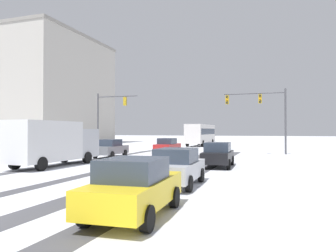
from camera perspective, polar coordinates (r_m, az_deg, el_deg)
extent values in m
cube|color=#4C4C51|center=(22.82, -6.57, -6.84)|extent=(0.81, 31.53, 0.01)
cube|color=#4C4C51|center=(21.09, 6.92, -7.33)|extent=(1.04, 31.53, 0.01)
cube|color=#4C4C51|center=(25.11, -16.10, -6.26)|extent=(0.90, 31.53, 0.01)
cube|color=#4C4C51|center=(21.71, 0.68, -7.15)|extent=(1.13, 31.53, 0.01)
cube|color=white|center=(19.34, 25.43, -7.67)|extent=(4.00, 31.53, 0.12)
cylinder|color=#47474C|center=(32.86, 20.20, 0.70)|extent=(0.18, 0.18, 6.50)
cylinder|color=#47474C|center=(33.08, 15.06, 5.62)|extent=(5.87, 0.20, 0.12)
cube|color=#B79319|center=(32.99, 16.08, 4.68)|extent=(0.32, 0.24, 0.90)
sphere|color=black|center=(32.87, 16.07, 5.23)|extent=(0.20, 0.20, 0.20)
sphere|color=orange|center=(32.83, 16.07, 4.70)|extent=(0.20, 0.20, 0.20)
sphere|color=black|center=(32.81, 16.07, 4.18)|extent=(0.20, 0.20, 0.20)
cube|color=#B79319|center=(33.26, 10.49, 4.61)|extent=(0.32, 0.24, 0.90)
sphere|color=black|center=(33.13, 10.46, 5.16)|extent=(0.20, 0.20, 0.20)
sphere|color=orange|center=(33.10, 10.46, 4.64)|extent=(0.20, 0.20, 0.20)
sphere|color=black|center=(33.07, 10.46, 4.12)|extent=(0.20, 0.20, 0.20)
cylinder|color=#47474C|center=(36.06, -12.38, 0.53)|extent=(0.18, 0.18, 6.50)
cylinder|color=#47474C|center=(35.16, -9.05, 5.21)|extent=(4.66, 0.25, 0.12)
cube|color=#B79319|center=(34.70, -7.67, 4.38)|extent=(0.33, 0.25, 0.90)
sphere|color=black|center=(34.87, -7.55, 4.85)|extent=(0.20, 0.20, 0.20)
sphere|color=orange|center=(34.84, -7.55, 4.36)|extent=(0.20, 0.20, 0.20)
sphere|color=black|center=(34.82, -7.55, 3.87)|extent=(0.20, 0.20, 0.20)
cube|color=red|center=(33.41, -0.07, -3.80)|extent=(1.73, 4.11, 0.70)
cube|color=#2D3847|center=(33.24, -0.16, -2.70)|extent=(1.57, 1.91, 0.60)
cylinder|color=black|center=(34.89, -0.64, -4.25)|extent=(0.22, 0.64, 0.64)
cylinder|color=black|center=(34.38, 1.90, -4.30)|extent=(0.22, 0.64, 0.64)
cylinder|color=black|center=(32.52, -2.16, -4.50)|extent=(0.22, 0.64, 0.64)
cylinder|color=black|center=(31.97, 0.54, -4.56)|extent=(0.22, 0.64, 0.64)
cube|color=slate|center=(29.32, -10.20, -4.20)|extent=(1.74, 4.12, 0.70)
cube|color=#2D3847|center=(29.15, -10.34, -2.94)|extent=(1.58, 1.91, 0.60)
cylinder|color=black|center=(30.84, -10.40, -4.69)|extent=(0.23, 0.64, 0.64)
cylinder|color=black|center=(30.10, -7.69, -4.79)|extent=(0.23, 0.64, 0.64)
cylinder|color=black|center=(28.64, -12.85, -4.97)|extent=(0.23, 0.64, 0.64)
cylinder|color=black|center=(27.84, -9.99, -5.10)|extent=(0.23, 0.64, 0.64)
cube|color=black|center=(21.45, 8.90, -5.43)|extent=(1.88, 4.17, 0.70)
cube|color=#2D3847|center=(21.26, 8.84, -3.71)|extent=(1.64, 1.97, 0.60)
cylinder|color=black|center=(22.85, 7.29, -6.03)|extent=(0.25, 0.65, 0.64)
cylinder|color=black|center=(22.65, 11.35, -6.07)|extent=(0.25, 0.65, 0.64)
cylinder|color=black|center=(20.35, 6.17, -6.67)|extent=(0.25, 0.65, 0.64)
cylinder|color=black|center=(20.13, 10.73, -6.72)|extent=(0.25, 0.65, 0.64)
cube|color=#B7BABF|center=(14.01, 1.65, -7.87)|extent=(1.86, 4.16, 0.70)
cube|color=#2D3847|center=(13.80, 1.48, -5.26)|extent=(1.64, 1.96, 0.60)
cylinder|color=black|center=(15.48, -0.05, -8.50)|extent=(0.25, 0.65, 0.64)
cylinder|color=black|center=(15.11, 5.90, -8.69)|extent=(0.25, 0.65, 0.64)
cylinder|color=black|center=(13.09, -3.28, -9.91)|extent=(0.25, 0.65, 0.64)
cylinder|color=black|center=(12.64, 3.74, -10.23)|extent=(0.25, 0.65, 0.64)
cube|color=yellow|center=(9.16, -5.92, -11.60)|extent=(1.93, 4.19, 0.70)
cube|color=#2D3847|center=(8.92, -6.27, -7.66)|extent=(1.66, 1.99, 0.60)
cylinder|color=black|center=(10.68, -7.49, -11.96)|extent=(0.26, 0.65, 0.64)
cylinder|color=black|center=(10.17, 1.11, -12.53)|extent=(0.26, 0.65, 0.64)
cylinder|color=black|center=(8.46, -14.49, -14.91)|extent=(0.26, 0.65, 0.64)
cylinder|color=black|center=(7.80, -3.74, -16.14)|extent=(0.26, 0.65, 0.64)
cube|color=silver|center=(52.00, 5.88, -1.36)|extent=(2.58, 11.02, 2.90)
cube|color=#283342|center=(52.00, 5.88, -0.98)|extent=(2.62, 10.14, 0.90)
cylinder|color=black|center=(48.02, 6.20, -3.14)|extent=(0.31, 0.96, 0.96)
cylinder|color=black|center=(48.61, 3.46, -3.11)|extent=(0.31, 0.96, 0.96)
cylinder|color=black|center=(55.00, 7.88, -2.85)|extent=(0.31, 0.96, 0.96)
cylinder|color=black|center=(55.52, 5.48, -2.83)|extent=(0.31, 0.96, 0.96)
cube|color=#B7BABF|center=(25.09, -15.54, -2.91)|extent=(2.15, 2.25, 2.10)
cube|color=silver|center=(22.18, -21.11, -2.51)|extent=(2.31, 5.25, 2.60)
cylinder|color=black|center=(25.41, -17.99, -5.25)|extent=(0.30, 0.85, 0.84)
cylinder|color=black|center=(24.21, -14.20, -5.48)|extent=(0.30, 0.85, 0.84)
cylinder|color=black|center=(21.92, -25.61, -5.91)|extent=(0.30, 0.85, 0.84)
cylinder|color=black|center=(20.52, -21.64, -6.28)|extent=(0.30, 0.85, 0.84)
cube|color=#B2ADA3|center=(63.25, -22.41, 5.38)|extent=(20.85, 21.02, 18.40)
cube|color=gray|center=(64.95, -22.36, 13.70)|extent=(21.15, 21.32, 0.50)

